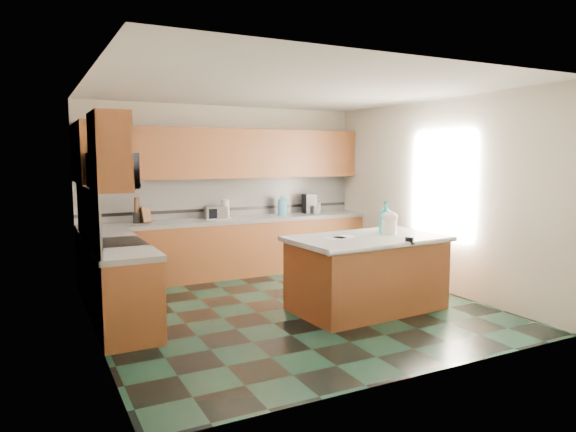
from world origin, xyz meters
TOP-DOWN VIEW (x-y plane):
  - floor at (0.00, 0.00)m, footprint 4.60×4.60m
  - ceiling at (0.00, 0.00)m, footprint 4.60×4.60m
  - wall_back at (0.00, 2.32)m, footprint 4.60×0.04m
  - wall_front at (0.00, -2.32)m, footprint 4.60×0.04m
  - wall_left at (-2.32, 0.00)m, footprint 0.04×4.60m
  - wall_right at (2.32, 0.00)m, footprint 0.04×4.60m
  - back_base_cab at (0.00, 2.00)m, footprint 4.60×0.60m
  - back_countertop at (0.00, 2.00)m, footprint 4.60×0.64m
  - back_upper_cab at (0.00, 2.13)m, footprint 4.60×0.33m
  - back_backsplash at (0.00, 2.29)m, footprint 4.60×0.02m
  - back_accent_band at (0.00, 2.28)m, footprint 4.60×0.01m
  - left_base_cab_rear at (-2.00, 1.29)m, footprint 0.60×0.82m
  - left_counter_rear at (-2.00, 1.29)m, footprint 0.64×0.82m
  - left_base_cab_front at (-2.00, -0.24)m, footprint 0.60×0.72m
  - left_counter_front at (-2.00, -0.24)m, footprint 0.64×0.72m
  - left_backsplash at (-2.29, 0.55)m, footprint 0.02×2.30m
  - left_accent_band at (-2.28, 0.55)m, footprint 0.01×2.30m
  - left_upper_cab_rear at (-2.13, 1.42)m, footprint 0.33×1.09m
  - left_upper_cab_front at (-2.13, -0.24)m, footprint 0.33×0.72m
  - range_body at (-2.00, 0.50)m, footprint 0.60×0.76m
  - range_oven_door at (-1.71, 0.50)m, footprint 0.02×0.68m
  - range_cooktop at (-2.00, 0.50)m, footprint 0.62×0.78m
  - range_handle at (-1.68, 0.50)m, footprint 0.02×0.66m
  - range_backguard at (-2.26, 0.50)m, footprint 0.06×0.76m
  - microwave at (-2.00, 0.50)m, footprint 0.50×0.73m
  - island_base at (0.82, -0.48)m, footprint 1.86×1.14m
  - island_top at (0.82, -0.48)m, footprint 1.97×1.25m
  - island_bullnose at (0.82, -1.05)m, footprint 1.90×0.18m
  - treat_jar at (1.16, -0.47)m, footprint 0.23×0.23m
  - treat_jar_lid at (1.16, -0.47)m, footprint 0.21×0.21m
  - treat_jar_knob at (1.16, -0.47)m, footprint 0.07×0.02m
  - treat_jar_knob_end_l at (1.13, -0.47)m, footprint 0.04×0.04m
  - treat_jar_knob_end_r at (1.20, -0.47)m, footprint 0.04×0.04m
  - soap_bottle_island at (1.15, -0.39)m, footprint 0.20×0.20m
  - paper_sheet_a at (0.53, -0.40)m, footprint 0.35×0.32m
  - paper_sheet_b at (0.41, -0.42)m, footprint 0.25×0.19m
  - clamp_body at (1.02, -1.03)m, footprint 0.06×0.10m
  - clamp_handle at (1.02, -1.08)m, footprint 0.02×0.07m
  - knife_block at (-1.34, 2.05)m, footprint 0.17×0.20m
  - utensil_crock at (-1.46, 2.08)m, footprint 0.12×0.12m
  - utensil_bundle at (-1.46, 2.08)m, footprint 0.07×0.07m
  - toaster_oven at (-0.26, 2.05)m, footprint 0.36×0.26m
  - toaster_oven_door at (-0.26, 1.94)m, footprint 0.29×0.01m
  - paper_towel at (-0.08, 2.10)m, footprint 0.13×0.13m
  - paper_towel_base at (-0.08, 2.10)m, footprint 0.20×0.20m
  - water_jug at (0.92, 2.06)m, footprint 0.16×0.16m
  - water_jug_neck at (0.92, 2.06)m, footprint 0.08×0.08m
  - coffee_maker at (1.45, 2.08)m, footprint 0.22×0.24m
  - coffee_carafe at (1.45, 2.03)m, footprint 0.14×0.14m
  - soap_bottle_back at (1.58, 2.05)m, footprint 0.16×0.16m
  - soap_back_cap at (1.58, 2.05)m, footprint 0.02×0.02m
  - window_light_proxy at (2.29, -0.20)m, footprint 0.02×1.40m

SIDE VIEW (x-z plane):
  - floor at x=0.00m, z-range 0.00..0.00m
  - range_oven_door at x=-1.71m, z-range 0.12..0.68m
  - back_base_cab at x=0.00m, z-range 0.00..0.86m
  - left_base_cab_rear at x=-2.00m, z-range 0.00..0.86m
  - left_base_cab_front at x=-2.00m, z-range 0.00..0.86m
  - island_base at x=0.82m, z-range 0.00..0.86m
  - range_body at x=-2.00m, z-range 0.00..0.88m
  - range_handle at x=-1.68m, z-range 0.77..0.79m
  - back_countertop at x=0.00m, z-range 0.86..0.92m
  - left_counter_rear at x=-2.00m, z-range 0.86..0.92m
  - left_counter_front at x=-2.00m, z-range 0.86..0.92m
  - island_top at x=0.82m, z-range 0.86..0.92m
  - island_bullnose at x=0.82m, z-range 0.86..0.92m
  - range_cooktop at x=-2.00m, z-range 0.88..0.92m
  - clamp_handle at x=1.02m, z-range 0.90..0.92m
  - paper_sheet_a at x=0.53m, z-range 0.92..0.92m
  - paper_sheet_b at x=0.41m, z-range 0.92..0.92m
  - paper_towel_base at x=-0.08m, z-range 0.92..0.93m
  - clamp_body at x=1.02m, z-range 0.89..0.97m
  - coffee_carafe at x=1.45m, z-range 0.92..1.06m
  - utensil_crock at x=-1.46m, z-range 0.92..1.07m
  - toaster_oven at x=-0.26m, z-range 0.92..1.11m
  - toaster_oven_door at x=-0.26m, z-range 0.94..1.09m
  - treat_jar at x=1.16m, z-range 0.92..1.11m
  - range_backguard at x=-2.26m, z-range 0.93..1.11m
  - knife_block at x=-1.34m, z-range 0.91..1.16m
  - back_accent_band at x=0.00m, z-range 1.02..1.06m
  - left_accent_band at x=-2.28m, z-range 1.02..1.06m
  - soap_bottle_back at x=1.58m, z-range 0.92..1.17m
  - water_jug at x=0.92m, z-range 0.92..1.19m
  - paper_towel at x=-0.08m, z-range 0.92..1.22m
  - coffee_maker at x=1.45m, z-range 0.92..1.25m
  - soap_bottle_island at x=1.15m, z-range 0.92..1.33m
  - treat_jar_lid at x=1.16m, z-range 1.08..1.21m
  - soap_back_cap at x=1.58m, z-range 1.17..1.20m
  - utensil_bundle at x=-1.46m, z-range 1.07..1.30m
  - treat_jar_knob at x=1.16m, z-range 1.18..1.20m
  - treat_jar_knob_end_l at x=1.13m, z-range 1.17..1.21m
  - treat_jar_knob_end_r at x=1.20m, z-range 1.17..1.21m
  - water_jug_neck at x=0.92m, z-range 1.19..1.23m
  - back_backsplash at x=0.00m, z-range 0.92..1.55m
  - left_backsplash at x=-2.29m, z-range 0.92..1.55m
  - wall_back at x=0.00m, z-range 0.00..2.70m
  - wall_front at x=0.00m, z-range 0.00..2.70m
  - wall_left at x=-2.32m, z-range 0.00..2.70m
  - wall_right at x=2.32m, z-range 0.00..2.70m
  - window_light_proxy at x=2.29m, z-range 0.95..2.05m
  - microwave at x=-2.00m, z-range 1.53..1.94m
  - back_upper_cab at x=0.00m, z-range 1.55..2.33m
  - left_upper_cab_rear at x=-2.13m, z-range 1.55..2.33m
  - left_upper_cab_front at x=-2.13m, z-range 1.55..2.33m
  - ceiling at x=0.00m, z-range 2.70..2.70m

